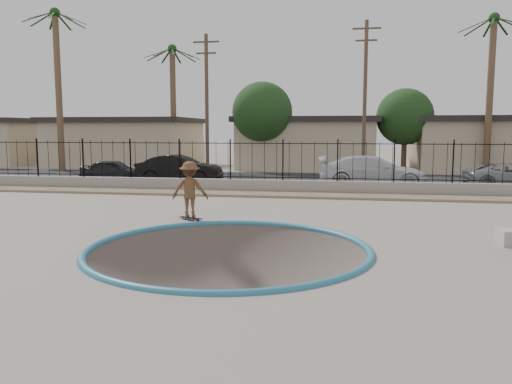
{
  "coord_description": "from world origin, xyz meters",
  "views": [
    {
      "loc": [
        2.69,
        -12.67,
        2.9
      ],
      "look_at": [
        0.16,
        2.0,
        1.06
      ],
      "focal_mm": 35.0,
      "sensor_mm": 36.0,
      "label": 1
    }
  ],
  "objects_px": {
    "car_b": "(179,169)",
    "car_c": "(373,171)",
    "skater": "(190,192)",
    "car_a": "(114,171)",
    "skateboard": "(190,218)"
  },
  "relations": [
    {
      "from": "car_b",
      "to": "car_c",
      "type": "height_order",
      "value": "car_c"
    },
    {
      "from": "skater",
      "to": "car_a",
      "type": "xyz_separation_m",
      "value": [
        -7.73,
        10.63,
        -0.24
      ]
    },
    {
      "from": "skater",
      "to": "skateboard",
      "type": "distance_m",
      "value": 0.84
    },
    {
      "from": "skater",
      "to": "car_c",
      "type": "height_order",
      "value": "skater"
    },
    {
      "from": "skater",
      "to": "car_a",
      "type": "bearing_deg",
      "value": -60.71
    },
    {
      "from": "car_a",
      "to": "car_c",
      "type": "height_order",
      "value": "car_c"
    },
    {
      "from": "skater",
      "to": "car_c",
      "type": "distance_m",
      "value": 12.41
    },
    {
      "from": "skateboard",
      "to": "car_c",
      "type": "distance_m",
      "value": 12.43
    },
    {
      "from": "skateboard",
      "to": "car_c",
      "type": "height_order",
      "value": "car_c"
    },
    {
      "from": "car_a",
      "to": "car_c",
      "type": "xyz_separation_m",
      "value": [
        14.13,
        0.0,
        0.16
      ]
    },
    {
      "from": "car_a",
      "to": "car_c",
      "type": "distance_m",
      "value": 14.13
    },
    {
      "from": "skater",
      "to": "car_a",
      "type": "height_order",
      "value": "skater"
    },
    {
      "from": "skater",
      "to": "car_c",
      "type": "bearing_deg",
      "value": -127.75
    },
    {
      "from": "car_a",
      "to": "skater",
      "type": "bearing_deg",
      "value": -149.33
    },
    {
      "from": "skater",
      "to": "skateboard",
      "type": "height_order",
      "value": "skater"
    }
  ]
}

